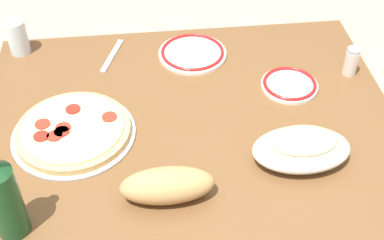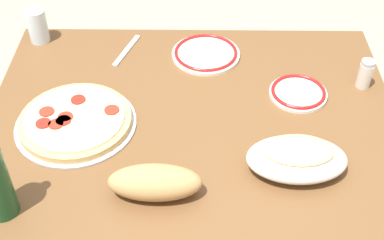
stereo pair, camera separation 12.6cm
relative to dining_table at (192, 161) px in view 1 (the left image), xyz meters
name	(u,v)px [view 1 (the left image)]	position (x,y,z in m)	size (l,w,h in m)	color
dining_table	(192,161)	(0.00, 0.00, 0.00)	(1.10, 0.94, 0.72)	brown
pepperoni_pizza	(73,131)	(-0.30, 0.01, 0.14)	(0.32, 0.32, 0.03)	#B7B7BC
baked_pasta_dish	(302,148)	(0.25, -0.14, 0.17)	(0.24, 0.15, 0.08)	white
wine_bottle	(3,196)	(-0.42, -0.27, 0.24)	(0.07, 0.07, 0.28)	#194723
water_glass	(17,37)	(-0.49, 0.40, 0.18)	(0.06, 0.06, 0.11)	silver
side_plate_near	(290,85)	(0.29, 0.14, 0.13)	(0.16, 0.16, 0.02)	white
side_plate_far	(192,53)	(0.04, 0.32, 0.13)	(0.21, 0.21, 0.02)	white
bread_loaf	(167,185)	(-0.08, -0.22, 0.17)	(0.21, 0.09, 0.08)	tan
spice_shaker	(351,61)	(0.48, 0.18, 0.17)	(0.04, 0.04, 0.09)	silver
fork_left	(112,56)	(-0.21, 0.35, 0.13)	(0.17, 0.02, 0.01)	#B7B7BC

